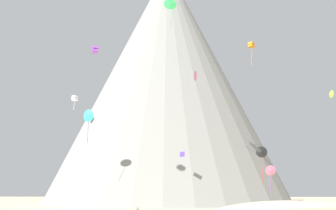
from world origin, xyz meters
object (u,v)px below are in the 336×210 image
Objects in this scene: kite_rainbow_low at (271,171)px; kite_cyan_mid at (88,116)px; kite_green_high at (170,4)px; kite_violet_mid at (95,50)px; kite_white_mid at (75,98)px; kite_pink_mid at (195,76)px; kite_lime_mid at (331,94)px; kite_indigo_low at (182,154)px; rock_massif at (161,90)px; kite_black_low at (262,152)px; kite_orange_high at (251,45)px.

kite_cyan_mid is (-33.85, -8.45, 9.74)m from kite_rainbow_low.
kite_rainbow_low is (18.60, 9.78, -30.57)m from kite_green_high.
kite_white_mid is at bearing 93.97° from kite_violet_mid.
kite_pink_mid is 0.29× the size of kite_cyan_mid.
kite_cyan_mid is 4.78× the size of kite_lime_mid.
kite_violet_mid is at bearing -46.85° from kite_cyan_mid.
kite_violet_mid is 13.69m from kite_cyan_mid.
rock_massif is at bearing -176.65° from kite_indigo_low.
kite_pink_mid is (2.60, -8.47, 12.54)m from kite_indigo_low.
kite_black_low is at bearing -57.15° from rock_massif.
kite_green_high is (5.01, -33.57, 8.42)m from rock_massif.
kite_pink_mid is 33.71m from kite_white_mid.
kite_rainbow_low is at bearing 151.31° from kite_pink_mid.
kite_lime_mid reaches higher than kite_black_low.
kite_green_high reaches higher than kite_white_mid.
kite_green_high is 0.98× the size of kite_black_low.
kite_cyan_mid is 41.33m from kite_orange_high.
kite_rainbow_low is at bearing -164.00° from kite_white_mid.
kite_orange_high is at bearing 97.89° from kite_rainbow_low.
kite_pink_mid is at bearing -103.42° from kite_lime_mid.
kite_cyan_mid is 17.76m from kite_white_mid.
kite_orange_high reaches higher than kite_rainbow_low.
kite_indigo_low is 0.16× the size of kite_cyan_mid.
kite_cyan_mid is (-15.26, 1.33, -20.83)m from kite_green_high.
kite_black_low is at bearing -176.42° from kite_white_mid.
kite_black_low is 1.91× the size of kite_white_mid.
kite_black_low is 1.16× the size of kite_orange_high.
kite_green_high is 1.87× the size of kite_white_mid.
rock_massif is 25.36m from kite_white_mid.
kite_green_high is at bearing 169.14° from kite_white_mid.
kite_lime_mid is (8.59, -12.35, 12.16)m from kite_rainbow_low.
rock_massif is 43.03m from kite_black_low.
kite_violet_mid is 0.20× the size of kite_cyan_mid.
kite_pink_mid is at bearing 7.17° from kite_indigo_low.
kite_pink_mid is 1.45× the size of kite_violet_mid.
kite_indigo_low is (6.87, -29.21, -19.28)m from rock_massif.
kite_orange_high is (28.95, 26.79, 9.49)m from kite_violet_mid.
kite_white_mid is at bearing -110.07° from kite_pink_mid.
kite_indigo_low is at bearing -76.76° from rock_massif.
kite_green_high is 31.06m from kite_white_mid.
kite_green_high is (-4.46, 4.11, 15.16)m from kite_pink_mid.
rock_massif is 42.24m from kite_violet_mid.
kite_pink_mid is 0.29× the size of kite_green_high.
rock_massif reaches higher than kite_violet_mid.
rock_massif is 35.67m from kite_indigo_low.
kite_indigo_low is 27.86m from kite_lime_mid.
kite_black_low is at bearing 132.06° from kite_pink_mid.
kite_cyan_mid is (-10.25, -32.24, -12.41)m from rock_massif.
kite_cyan_mid is at bearing -88.61° from kite_pink_mid.
kite_violet_mid is at bearing -156.26° from kite_green_high.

